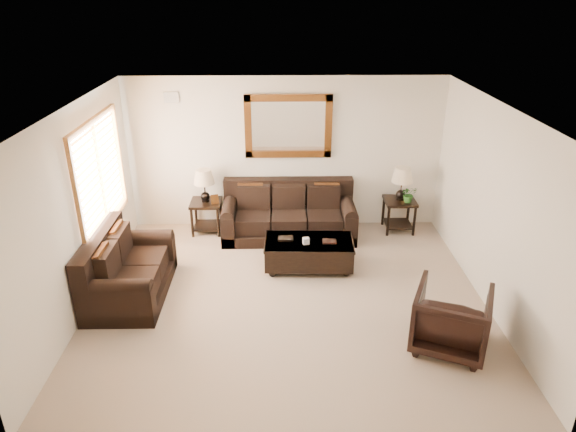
{
  "coord_description": "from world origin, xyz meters",
  "views": [
    {
      "loc": [
        -0.11,
        -6.17,
        4.07
      ],
      "look_at": [
        0.02,
        0.6,
        1.01
      ],
      "focal_mm": 32.0,
      "sensor_mm": 36.0,
      "label": 1
    }
  ],
  "objects_px": {
    "sofa": "(289,217)",
    "end_table_right": "(401,190)",
    "loveseat": "(126,273)",
    "coffee_table": "(309,251)",
    "end_table_left": "(205,192)",
    "armchair": "(452,316)"
  },
  "relations": [
    {
      "from": "armchair",
      "to": "coffee_table",
      "type": "bearing_deg",
      "value": -27.23
    },
    {
      "from": "loveseat",
      "to": "end_table_left",
      "type": "relative_size",
      "value": 1.43
    },
    {
      "from": "coffee_table",
      "to": "armchair",
      "type": "xyz_separation_m",
      "value": [
        1.61,
        -1.96,
        0.15
      ]
    },
    {
      "from": "coffee_table",
      "to": "armchair",
      "type": "distance_m",
      "value": 2.54
    },
    {
      "from": "end_table_left",
      "to": "armchair",
      "type": "distance_m",
      "value": 4.71
    },
    {
      "from": "armchair",
      "to": "end_table_right",
      "type": "bearing_deg",
      "value": -67.98
    },
    {
      "from": "end_table_right",
      "to": "sofa",
      "type": "bearing_deg",
      "value": -175.88
    },
    {
      "from": "sofa",
      "to": "end_table_right",
      "type": "distance_m",
      "value": 2.03
    },
    {
      "from": "end_table_left",
      "to": "end_table_right",
      "type": "bearing_deg",
      "value": -0.05
    },
    {
      "from": "loveseat",
      "to": "armchair",
      "type": "xyz_separation_m",
      "value": [
        4.25,
        -1.25,
        0.09
      ]
    },
    {
      "from": "end_table_right",
      "to": "coffee_table",
      "type": "relative_size",
      "value": 0.85
    },
    {
      "from": "end_table_right",
      "to": "armchair",
      "type": "bearing_deg",
      "value": -91.47
    },
    {
      "from": "end_table_right",
      "to": "coffee_table",
      "type": "xyz_separation_m",
      "value": [
        -1.69,
        -1.32,
        -0.49
      ]
    },
    {
      "from": "sofa",
      "to": "end_table_left",
      "type": "relative_size",
      "value": 1.96
    },
    {
      "from": "loveseat",
      "to": "armchair",
      "type": "distance_m",
      "value": 4.43
    },
    {
      "from": "end_table_right",
      "to": "armchair",
      "type": "relative_size",
      "value": 1.35
    },
    {
      "from": "end_table_left",
      "to": "coffee_table",
      "type": "height_order",
      "value": "end_table_left"
    },
    {
      "from": "loveseat",
      "to": "coffee_table",
      "type": "height_order",
      "value": "loveseat"
    },
    {
      "from": "coffee_table",
      "to": "end_table_right",
      "type": "bearing_deg",
      "value": 40.04
    },
    {
      "from": "sofa",
      "to": "loveseat",
      "type": "height_order",
      "value": "loveseat"
    },
    {
      "from": "sofa",
      "to": "armchair",
      "type": "bearing_deg",
      "value": -58.92
    },
    {
      "from": "end_table_right",
      "to": "armchair",
      "type": "distance_m",
      "value": 3.3
    }
  ]
}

